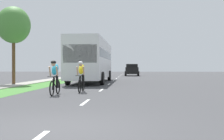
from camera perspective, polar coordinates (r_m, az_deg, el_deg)
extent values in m
plane|color=#424244|center=(25.93, 0.13, -2.29)|extent=(120.00, 120.00, 0.00)
cube|color=#478438|center=(26.66, -10.10, -2.22)|extent=(2.05, 70.00, 0.01)
cube|color=#9E998E|center=(27.13, -13.72, -2.17)|extent=(1.47, 70.00, 0.10)
cube|color=white|center=(10.46, -5.38, -6.42)|extent=(0.12, 1.80, 0.01)
cube|color=white|center=(15.98, -2.17, -4.02)|extent=(0.12, 1.80, 0.01)
cube|color=white|center=(21.55, -0.62, -2.85)|extent=(0.12, 1.80, 0.01)
cube|color=white|center=(27.13, 0.29, -2.16)|extent=(0.12, 1.80, 0.01)
cube|color=white|center=(32.71, 0.89, -1.71)|extent=(0.12, 1.80, 0.01)
cube|color=white|center=(38.30, 1.31, -1.38)|extent=(0.12, 1.80, 0.01)
cube|color=white|center=(43.90, 1.63, -1.14)|extent=(0.12, 1.80, 0.01)
cube|color=white|center=(49.49, 1.87, -0.96)|extent=(0.12, 1.80, 0.01)
cube|color=white|center=(55.09, 2.07, -0.81)|extent=(0.12, 1.80, 0.01)
torus|color=black|center=(13.82, -10.76, -3.34)|extent=(0.06, 0.68, 0.68)
torus|color=black|center=(12.82, -11.93, -3.64)|extent=(0.06, 0.68, 0.68)
cylinder|color=black|center=(13.21, -11.43, -2.74)|extent=(0.04, 0.59, 0.43)
cylinder|color=black|center=(13.48, -11.12, -2.25)|extent=(0.04, 0.04, 0.55)
cylinder|color=black|center=(13.24, -11.38, -1.30)|extent=(0.03, 0.55, 0.03)
cylinder|color=black|center=(12.81, -11.91, -1.32)|extent=(0.42, 0.02, 0.02)
ellipsoid|color=#26A5CC|center=(13.31, -11.30, 0.13)|extent=(0.30, 0.54, 0.63)
sphere|color=tan|center=(13.04, -11.62, 1.18)|extent=(0.20, 0.20, 0.20)
ellipsoid|color=black|center=(13.04, -11.63, 1.53)|extent=(0.24, 0.28, 0.16)
cylinder|color=tan|center=(13.08, -12.30, -0.23)|extent=(0.07, 0.26, 0.45)
cylinder|color=tan|center=(13.00, -10.94, -0.23)|extent=(0.07, 0.26, 0.45)
cylinder|color=black|center=(13.43, -11.62, -2.69)|extent=(0.10, 0.30, 0.60)
cylinder|color=black|center=(13.32, -10.85, -2.28)|extent=(0.10, 0.25, 0.61)
torus|color=black|center=(15.20, -5.80, -2.99)|extent=(0.06, 0.68, 0.68)
torus|color=black|center=(14.18, -6.50, -3.24)|extent=(0.06, 0.68, 0.68)
cylinder|color=black|center=(14.58, -6.21, -2.43)|extent=(0.04, 0.59, 0.43)
cylinder|color=black|center=(14.85, -6.02, -1.99)|extent=(0.04, 0.04, 0.55)
cylinder|color=black|center=(14.62, -6.17, -1.13)|extent=(0.03, 0.55, 0.03)
cylinder|color=black|center=(14.17, -6.49, -1.14)|extent=(0.42, 0.02, 0.02)
ellipsoid|color=yellow|center=(14.68, -6.13, 0.17)|extent=(0.30, 0.54, 0.63)
sphere|color=tan|center=(14.40, -6.32, 1.12)|extent=(0.20, 0.20, 0.20)
ellipsoid|color=white|center=(14.40, -6.32, 1.44)|extent=(0.24, 0.28, 0.16)
cylinder|color=tan|center=(14.43, -6.95, -0.15)|extent=(0.07, 0.26, 0.45)
cylinder|color=tan|center=(14.38, -5.69, -0.16)|extent=(0.07, 0.26, 0.45)
cylinder|color=black|center=(14.79, -6.45, -2.39)|extent=(0.10, 0.30, 0.60)
cylinder|color=black|center=(14.71, -5.72, -2.01)|extent=(0.10, 0.25, 0.61)
cube|color=silver|center=(24.42, -4.04, 2.06)|extent=(2.50, 11.60, 3.10)
cube|color=#1E2833|center=(24.44, -4.04, 3.00)|extent=(2.52, 10.67, 0.64)
cube|color=#1E2833|center=(18.74, -6.45, 3.30)|extent=(2.25, 0.06, 1.20)
cylinder|color=black|center=(20.94, -8.84, -1.65)|extent=(0.28, 0.96, 0.96)
cylinder|color=black|center=(20.54, -2.02, -1.69)|extent=(0.28, 0.96, 0.96)
cylinder|color=black|center=(27.77, -5.70, -1.12)|extent=(0.28, 0.96, 0.96)
cylinder|color=black|center=(27.46, -0.55, -1.13)|extent=(0.28, 0.96, 0.96)
cube|color=black|center=(43.58, 4.00, -0.10)|extent=(1.90, 4.70, 1.00)
cube|color=black|center=(43.77, 4.00, 0.85)|extent=(1.71, 2.91, 0.52)
cube|color=#1E2833|center=(42.52, 4.01, 0.70)|extent=(1.56, 0.08, 0.44)
cylinder|color=black|center=(42.18, 2.72, -0.73)|extent=(0.25, 0.72, 0.72)
cylinder|color=black|center=(42.19, 5.30, -0.73)|extent=(0.25, 0.72, 0.72)
cylinder|color=black|center=(45.00, 2.79, -0.65)|extent=(0.25, 0.72, 0.72)
cylinder|color=black|center=(45.01, 5.20, -0.65)|extent=(0.25, 0.72, 0.72)
cylinder|color=brown|center=(22.35, -19.06, 1.63)|extent=(0.24, 0.24, 3.43)
ellipsoid|color=#478438|center=(22.57, -19.08, 8.51)|extent=(2.47, 2.47, 2.72)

